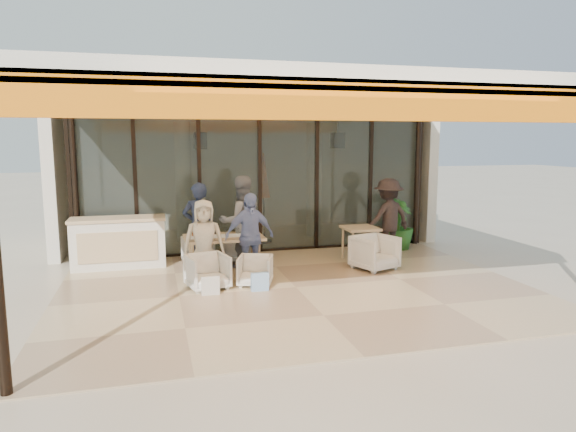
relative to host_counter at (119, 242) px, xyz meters
name	(u,v)px	position (x,y,z in m)	size (l,w,h in m)	color
ground	(296,289)	(3.05, -2.30, -0.53)	(70.00, 70.00, 0.00)	#C6B293
terrace_floor	(296,288)	(3.05, -2.30, -0.53)	(8.00, 6.00, 0.01)	tan
terrace_structure	(301,98)	(3.05, -2.56, 2.72)	(8.00, 6.00, 3.40)	silver
glass_storefront	(260,183)	(3.05, 0.70, 1.07)	(8.08, 0.10, 3.20)	#9EADA3
interior_block	(242,152)	(3.06, 3.02, 1.70)	(9.05, 3.62, 3.52)	silver
host_counter	(119,242)	(0.00, 0.00, 0.00)	(1.85, 0.65, 1.04)	silver
dining_table	(223,239)	(1.97, -0.98, 0.15)	(1.50, 0.90, 0.93)	#D2B780
chair_far_left	(198,249)	(1.56, -0.03, -0.21)	(0.62, 0.58, 0.63)	white
chair_far_right	(238,247)	(2.40, -0.03, -0.22)	(0.61, 0.57, 0.63)	white
chair_near_left	(208,270)	(1.56, -1.93, -0.19)	(0.66, 0.62, 0.68)	white
chair_near_right	(255,269)	(2.40, -1.93, -0.23)	(0.58, 0.55, 0.60)	white
diner_navy	(199,226)	(1.56, -0.53, 0.35)	(0.64, 0.42, 1.75)	#181F35
diner_grey	(241,222)	(2.40, -0.53, 0.40)	(0.91, 0.71, 1.87)	slate
diner_cream	(204,241)	(1.56, -1.43, 0.23)	(0.74, 0.48, 1.52)	beige
diner_periwinkle	(250,236)	(2.40, -1.43, 0.28)	(0.95, 0.39, 1.62)	#6D81B6
tote_bag_cream	(210,286)	(1.56, -2.33, -0.36)	(0.30, 0.10, 0.34)	silver
tote_bag_blue	(260,282)	(2.40, -2.33, -0.36)	(0.30, 0.10, 0.34)	#99BFD8
side_table	(360,232)	(4.92, -0.71, 0.11)	(0.70, 0.70, 0.74)	#D2B780
side_chair	(375,251)	(4.92, -1.46, -0.15)	(0.75, 0.70, 0.77)	white
standing_woman	(388,217)	(5.71, -0.38, 0.34)	(1.12, 0.64, 1.74)	black
potted_palm	(399,224)	(6.26, 0.15, 0.09)	(0.70, 0.70, 1.24)	#1E5919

